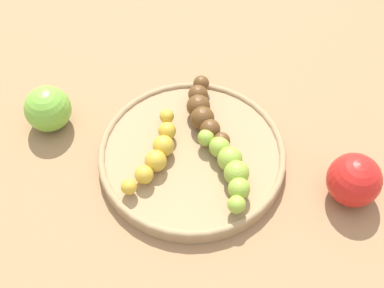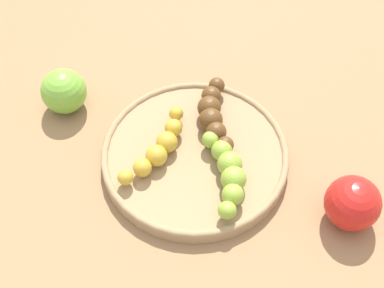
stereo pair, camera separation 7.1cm
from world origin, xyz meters
TOP-DOWN VIEW (x-y plane):
  - ground_plane at (0.00, 0.00)m, footprint 2.40×2.40m
  - fruit_bowl at (0.00, 0.00)m, footprint 0.26×0.26m
  - banana_green at (0.04, -0.04)m, footprint 0.06×0.13m
  - banana_overripe at (0.03, 0.06)m, footprint 0.05×0.13m
  - banana_spotted at (-0.05, -0.00)m, footprint 0.08×0.13m
  - apple_green at (-0.20, 0.10)m, footprint 0.07×0.07m
  - apple_red at (0.20, -0.09)m, footprint 0.07×0.07m

SIDE VIEW (x-z plane):
  - ground_plane at x=0.00m, z-range 0.00..0.00m
  - fruit_bowl at x=0.00m, z-range 0.00..0.02m
  - apple_green at x=-0.20m, z-range 0.00..0.07m
  - banana_spotted at x=-0.05m, z-range 0.02..0.05m
  - apple_red at x=0.20m, z-range 0.00..0.07m
  - banana_green at x=0.04m, z-range 0.02..0.05m
  - banana_overripe at x=0.03m, z-range 0.02..0.05m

